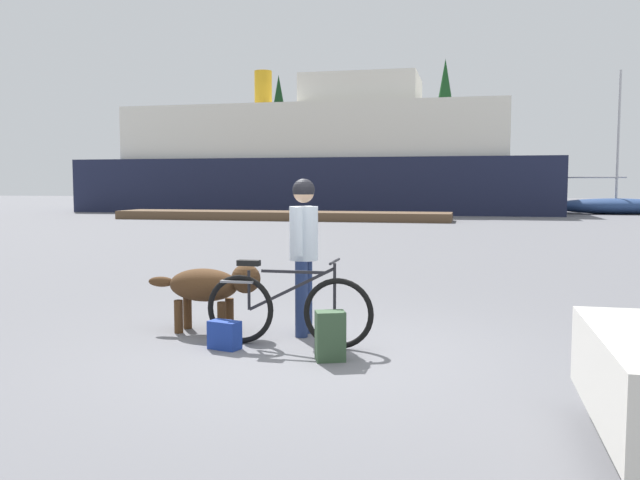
{
  "coord_description": "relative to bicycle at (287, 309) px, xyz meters",
  "views": [
    {
      "loc": [
        1.54,
        -6.37,
        1.7
      ],
      "look_at": [
        -0.33,
        1.74,
        1.0
      ],
      "focal_mm": 37.35,
      "sensor_mm": 36.0,
      "label": 1
    }
  ],
  "objects": [
    {
      "name": "ground_plane",
      "position": [
        0.34,
        -0.27,
        -0.4
      ],
      "size": [
        160.0,
        160.0,
        0.0
      ],
      "primitive_type": "plane",
      "color": "slate"
    },
    {
      "name": "bicycle",
      "position": [
        0.0,
        0.0,
        0.0
      ],
      "size": [
        1.81,
        0.44,
        0.92
      ],
      "color": "black",
      "rests_on": "ground_plane"
    },
    {
      "name": "person_cyclist",
      "position": [
        0.04,
        0.54,
        0.67
      ],
      "size": [
        0.32,
        0.53,
        1.76
      ],
      "color": "navy",
      "rests_on": "ground_plane"
    },
    {
      "name": "dog",
      "position": [
        -1.04,
        0.44,
        0.14
      ],
      "size": [
        1.37,
        0.45,
        0.8
      ],
      "color": "#472D19",
      "rests_on": "ground_plane"
    },
    {
      "name": "backpack",
      "position": [
        0.56,
        -0.47,
        -0.16
      ],
      "size": [
        0.33,
        0.29,
        0.48
      ],
      "primitive_type": "cube",
      "rotation": [
        0.0,
        0.0,
        0.37
      ],
      "color": "#334C33",
      "rests_on": "ground_plane"
    },
    {
      "name": "handbag_pannier",
      "position": [
        -0.6,
        -0.27,
        -0.25
      ],
      "size": [
        0.36,
        0.26,
        0.29
      ],
      "primitive_type": "cube",
      "rotation": [
        0.0,
        0.0,
        -0.26
      ],
      "color": "navy",
      "rests_on": "ground_plane"
    },
    {
      "name": "dock_pier",
      "position": [
        -7.11,
        24.01,
        -0.2
      ],
      "size": [
        16.14,
        2.49,
        0.4
      ],
      "primitive_type": "cube",
      "color": "brown",
      "rests_on": "ground_plane"
    },
    {
      "name": "ferry_boat",
      "position": [
        -7.59,
        33.97,
        2.7
      ],
      "size": [
        28.66,
        8.44,
        8.8
      ],
      "color": "#191E38",
      "rests_on": "ground_plane"
    },
    {
      "name": "sailboat_moored",
      "position": [
        9.78,
        33.98,
        0.1
      ],
      "size": [
        7.08,
        1.98,
        8.08
      ],
      "color": "navy",
      "rests_on": "ground_plane"
    },
    {
      "name": "pine_tree_far_left",
      "position": [
        -14.89,
        50.01,
        6.59
      ],
      "size": [
        3.01,
        3.01,
        11.22
      ],
      "color": "#4C331E",
      "rests_on": "ground_plane"
    },
    {
      "name": "pine_tree_center",
      "position": [
        -0.52,
        48.99,
        6.71
      ],
      "size": [
        3.2,
        3.2,
        11.84
      ],
      "color": "#4C331E",
      "rests_on": "ground_plane"
    }
  ]
}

